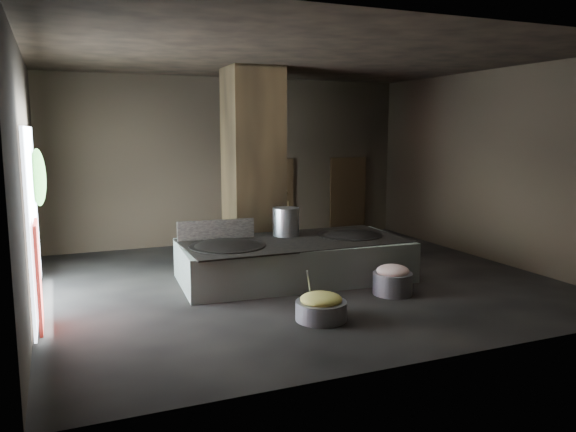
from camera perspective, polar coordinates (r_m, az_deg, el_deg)
name	(u,v)px	position (r m, az deg, el deg)	size (l,w,h in m)	color
floor	(298,282)	(11.79, 0.99, -6.73)	(10.00, 9.00, 0.10)	black
ceiling	(298,55)	(11.46, 1.05, 16.03)	(10.00, 9.00, 0.10)	black
back_wall	(232,161)	(15.66, -5.71, 5.59)	(10.00, 0.10, 4.50)	black
front_wall	(440,196)	(7.47, 15.17, 1.97)	(10.00, 0.10, 4.50)	black
left_wall	(23,181)	(10.45, -25.30, 3.28)	(0.10, 9.00, 4.50)	black
right_wall	(493,166)	(14.19, 20.11, 4.79)	(0.10, 9.00, 4.50)	black
pillar	(253,167)	(13.05, -3.56, 5.00)	(1.20, 1.20, 4.50)	black
hearth_platform	(294,260)	(11.75, 0.59, -4.49)	(4.67, 2.23, 0.81)	#B2C6B5
platform_cap	(294,241)	(11.66, 0.59, -2.54)	(4.57, 2.19, 0.03)	black
wok_left	(227,250)	(11.15, -6.18, -3.45)	(1.47, 1.47, 0.41)	black
wok_left_rim	(227,247)	(11.13, -6.19, -3.10)	(1.50, 1.50, 0.05)	black
wok_right	(350,239)	(12.30, 6.29, -2.30)	(1.37, 1.37, 0.39)	black
wok_right_rim	(350,236)	(12.29, 6.30, -1.98)	(1.40, 1.40, 0.05)	black
stock_pot	(286,222)	(12.12, -0.21, -0.59)	(0.57, 0.57, 0.61)	#A4A8AC
splash_guard	(216,230)	(11.85, -7.31, -1.37)	(1.62, 0.06, 0.41)	black
cook	(280,222)	(13.79, -0.77, -0.59)	(0.63, 0.40, 1.72)	#A18052
veg_basin	(321,311)	(9.36, 3.38, -9.57)	(0.85, 0.85, 0.31)	slate
veg_fill	(321,299)	(9.30, 3.39, -8.43)	(0.70, 0.70, 0.21)	#8DB256
ladle	(309,286)	(9.31, 2.16, -7.12)	(0.02, 0.02, 0.67)	#A4A8AC
meat_basin	(392,283)	(10.92, 10.57, -6.74)	(0.75, 0.75, 0.41)	slate
meat_fill	(393,271)	(10.86, 10.61, -5.50)	(0.62, 0.62, 0.24)	tan
doorway_near	(274,200)	(16.06, -1.45, 1.59)	(1.18, 0.08, 2.38)	black
doorway_near_glow	(269,203)	(15.89, -1.95, 1.33)	(0.81, 0.04, 1.92)	#8C6647
doorway_far	(348,197)	(17.07, 6.09, 1.96)	(1.18, 0.08, 2.38)	black
doorway_far_glow	(351,198)	(17.20, 6.45, 1.84)	(0.86, 0.04, 2.04)	#8C6647
left_opening	(33,217)	(10.72, -24.49, -0.06)	(0.04, 4.20, 3.10)	white
pavilion_sliver	(39,276)	(9.58, -24.01, -5.57)	(0.05, 0.90, 1.70)	maroon
tree_silhouette	(38,177)	(11.74, -24.04, 3.62)	(0.28, 1.10, 1.10)	#194714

